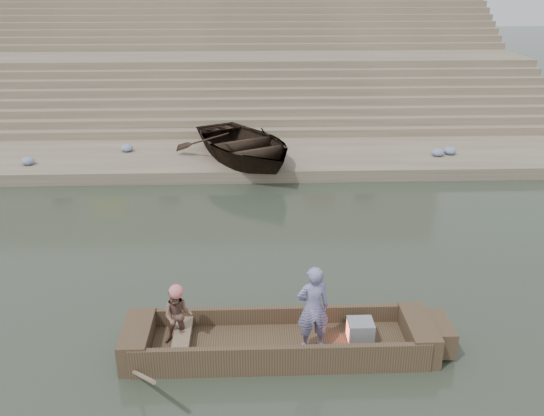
{
  "coord_description": "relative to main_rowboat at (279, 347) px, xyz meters",
  "views": [
    {
      "loc": [
        3.44,
        -11.63,
        6.5
      ],
      "look_at": [
        3.91,
        0.57,
        1.4
      ],
      "focal_mm": 38.0,
      "sensor_mm": 36.0,
      "label": 1
    }
  ],
  "objects": [
    {
      "name": "ground",
      "position": [
        -3.91,
        2.93,
        -0.11
      ],
      "size": [
        120.0,
        120.0,
        0.0
      ],
      "primitive_type": "plane",
      "color": "#293225",
      "rests_on": "ground"
    },
    {
      "name": "lower_landing",
      "position": [
        -3.91,
        10.93,
        0.09
      ],
      "size": [
        32.0,
        4.0,
        0.4
      ],
      "primitive_type": "cube",
      "color": "gray",
      "rests_on": "ground"
    },
    {
      "name": "ghat_steps",
      "position": [
        -3.91,
        20.12,
        1.69
      ],
      "size": [
        32.0,
        11.0,
        5.2
      ],
      "color": "gray",
      "rests_on": "ground"
    },
    {
      "name": "beached_rowboat",
      "position": [
        -0.68,
        10.21,
        0.83
      ],
      "size": [
        5.68,
        6.34,
        1.08
      ],
      "primitive_type": "imported",
      "rotation": [
        0.0,
        0.0,
        0.47
      ],
      "color": "#2D2116",
      "rests_on": "lower_landing"
    },
    {
      "name": "television",
      "position": [
        1.46,
        0.0,
        0.31
      ],
      "size": [
        0.46,
        0.42,
        0.4
      ],
      "color": "gray",
      "rests_on": "main_rowboat"
    },
    {
      "name": "cloth_bundles",
      "position": [
        -2.12,
        10.86,
        0.42
      ],
      "size": [
        17.41,
        2.36,
        0.26
      ],
      "color": "#3F5999",
      "rests_on": "lower_landing"
    },
    {
      "name": "rowboat_trim",
      "position": [
        0.21,
        -0.01,
        0.2
      ],
      "size": [
        6.04,
        2.63,
        1.78
      ],
      "color": "brown",
      "rests_on": "ground"
    },
    {
      "name": "mid_landing",
      "position": [
        -3.91,
        18.43,
        1.29
      ],
      "size": [
        32.0,
        3.0,
        2.8
      ],
      "primitive_type": "cube",
      "color": "gray",
      "rests_on": "ground"
    },
    {
      "name": "upper_landing",
      "position": [
        -3.91,
        25.43,
        2.49
      ],
      "size": [
        32.0,
        3.0,
        5.2
      ],
      "primitive_type": "cube",
      "color": "gray",
      "rests_on": "ground"
    },
    {
      "name": "rowing_man",
      "position": [
        -1.81,
        0.08,
        0.66
      ],
      "size": [
        0.54,
        0.43,
        1.11
      ],
      "primitive_type": "imported",
      "rotation": [
        0.0,
        0.0,
        0.01
      ],
      "color": "#246C54",
      "rests_on": "main_rowboat"
    },
    {
      "name": "main_rowboat",
      "position": [
        0.0,
        0.0,
        0.0
      ],
      "size": [
        5.0,
        1.3,
        0.22
      ],
      "primitive_type": "cube",
      "color": "brown",
      "rests_on": "ground"
    },
    {
      "name": "standing_man",
      "position": [
        0.57,
        -0.16,
        0.92
      ],
      "size": [
        0.64,
        0.47,
        1.62
      ],
      "primitive_type": "imported",
      "rotation": [
        0.0,
        0.0,
        3.3
      ],
      "color": "navy",
      "rests_on": "main_rowboat"
    }
  ]
}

